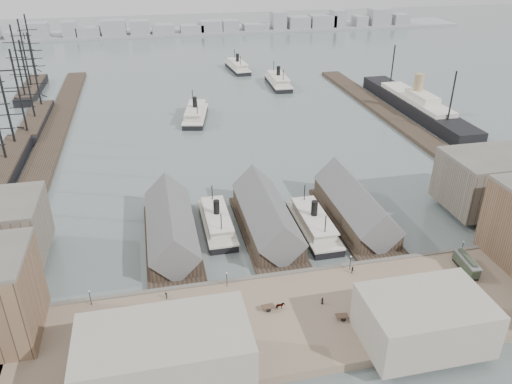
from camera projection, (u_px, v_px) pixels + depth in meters
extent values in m
plane|color=#53605F|center=(282.00, 267.00, 124.48)|extent=(900.00, 900.00, 0.00)
cube|color=#796552|center=(306.00, 318.00, 106.68)|extent=(180.00, 30.00, 2.00)
cube|color=#59544C|center=(288.00, 276.00, 119.44)|extent=(180.00, 1.20, 2.30)
cube|color=#2D231C|center=(51.00, 141.00, 197.76)|extent=(10.00, 220.00, 1.60)
cube|color=#2D231C|center=(401.00, 123.00, 217.05)|extent=(10.00, 180.00, 1.60)
cube|color=#2D231C|center=(172.00, 243.00, 133.09)|extent=(14.00, 42.00, 1.20)
cube|color=#2D231C|center=(171.00, 231.00, 132.53)|extent=(12.00, 36.00, 5.00)
cube|color=#59595B|center=(170.00, 223.00, 131.33)|extent=(12.60, 37.00, 12.60)
cube|color=#2D231C|center=(267.00, 232.00, 138.07)|extent=(14.00, 42.00, 1.20)
cube|color=#2D231C|center=(266.00, 221.00, 137.51)|extent=(12.00, 36.00, 5.00)
cube|color=#59595B|center=(266.00, 212.00, 136.31)|extent=(12.60, 37.00, 12.60)
cube|color=#2D231C|center=(355.00, 222.00, 143.05)|extent=(14.00, 42.00, 1.20)
cube|color=#2D231C|center=(354.00, 211.00, 142.49)|extent=(12.00, 36.00, 5.00)
cube|color=#59595B|center=(355.00, 203.00, 141.29)|extent=(12.60, 37.00, 12.60)
cube|color=#60564C|center=(493.00, 181.00, 146.12)|extent=(28.00, 20.00, 15.00)
cube|color=gray|center=(424.00, 320.00, 97.35)|extent=(24.00, 16.00, 10.00)
cube|color=gray|center=(165.00, 358.00, 87.32)|extent=(30.00, 16.00, 12.00)
cylinder|color=black|center=(90.00, 298.00, 108.04)|extent=(0.16, 0.16, 3.60)
sphere|color=beige|center=(89.00, 291.00, 107.17)|extent=(0.44, 0.44, 0.44)
cylinder|color=black|center=(227.00, 280.00, 113.79)|extent=(0.16, 0.16, 3.60)
sphere|color=beige|center=(227.00, 273.00, 112.91)|extent=(0.44, 0.44, 0.44)
cylinder|color=black|center=(350.00, 263.00, 119.53)|extent=(0.16, 0.16, 3.60)
sphere|color=beige|center=(351.00, 257.00, 118.66)|extent=(0.44, 0.44, 0.44)
cylinder|color=black|center=(462.00, 248.00, 125.28)|extent=(0.16, 0.16, 3.60)
sphere|color=beige|center=(464.00, 242.00, 124.40)|extent=(0.44, 0.44, 0.44)
cube|color=gray|center=(176.00, 31.00, 418.69)|extent=(500.00, 40.00, 2.00)
cube|color=gray|center=(16.00, 36.00, 385.15)|extent=(14.71, 14.00, 7.23)
cube|color=gray|center=(37.00, 31.00, 386.76)|extent=(17.63, 14.00, 13.23)
cube|color=gray|center=(70.00, 30.00, 391.37)|extent=(10.74, 14.00, 13.58)
cube|color=gray|center=(89.00, 33.00, 395.11)|extent=(18.06, 14.00, 8.64)
cube|color=gray|center=(114.00, 29.00, 397.86)|extent=(18.55, 14.00, 13.29)
cube|color=gray|center=(140.00, 28.00, 401.92)|extent=(15.33, 14.00, 12.47)
cube|color=gray|center=(163.00, 30.00, 406.31)|extent=(17.56, 14.00, 8.72)
cube|color=gray|center=(192.00, 29.00, 411.01)|extent=(18.76, 14.00, 7.63)
cube|color=gray|center=(211.00, 27.00, 413.43)|extent=(17.61, 14.00, 10.35)
cube|color=gray|center=(230.00, 26.00, 416.54)|extent=(13.38, 14.00, 10.30)
cube|color=gray|center=(255.00, 28.00, 421.49)|extent=(20.73, 14.00, 6.75)
cube|color=gray|center=(278.00, 21.00, 423.30)|extent=(11.51, 14.00, 15.57)
cube|color=gray|center=(298.00, 23.00, 427.70)|extent=(18.17, 14.00, 11.26)
cube|color=gray|center=(322.00, 22.00, 431.73)|extent=(21.81, 14.00, 11.83)
cube|color=gray|center=(338.00, 19.00, 433.54)|extent=(11.12, 14.00, 15.50)
cube|color=gray|center=(359.00, 22.00, 438.69)|extent=(10.90, 14.00, 10.29)
cube|color=gray|center=(379.00, 18.00, 440.92)|extent=(17.95, 14.00, 15.72)
cube|color=gray|center=(399.00, 20.00, 445.96)|extent=(14.21, 14.00, 10.51)
cube|color=black|center=(217.00, 226.00, 140.59)|extent=(7.52, 26.31, 1.69)
cube|color=beige|center=(217.00, 222.00, 140.03)|extent=(7.89, 26.31, 0.47)
cube|color=beige|center=(217.00, 218.00, 139.42)|extent=(6.11, 18.80, 2.07)
cube|color=beige|center=(217.00, 214.00, 138.81)|extent=(6.58, 20.68, 0.38)
cylinder|color=black|center=(216.00, 207.00, 137.86)|extent=(1.69, 1.69, 4.23)
cylinder|color=black|center=(212.00, 194.00, 145.28)|extent=(0.28, 0.28, 5.64)
cylinder|color=black|center=(221.00, 223.00, 130.62)|extent=(0.28, 0.28, 5.64)
cube|color=black|center=(313.00, 228.00, 139.32)|extent=(7.97, 27.88, 1.79)
cube|color=beige|center=(313.00, 224.00, 138.73)|extent=(8.36, 27.88, 0.50)
cube|color=beige|center=(314.00, 220.00, 138.09)|extent=(6.47, 19.92, 2.19)
cube|color=beige|center=(314.00, 215.00, 137.44)|extent=(6.97, 21.91, 0.40)
cylinder|color=black|center=(314.00, 209.00, 136.43)|extent=(1.79, 1.79, 4.48)
cylinder|color=black|center=(304.00, 194.00, 144.29)|extent=(0.30, 0.30, 5.97)
cylinder|color=black|center=(325.00, 226.00, 128.76)|extent=(0.30, 0.30, 5.97)
cube|color=black|center=(196.00, 117.00, 223.48)|extent=(14.63, 31.31, 1.94)
cube|color=beige|center=(195.00, 114.00, 222.84)|extent=(15.05, 31.40, 0.54)
cube|color=beige|center=(195.00, 111.00, 222.14)|extent=(11.28, 22.54, 2.37)
cube|color=beige|center=(195.00, 108.00, 221.45)|extent=(12.25, 24.76, 0.43)
cylinder|color=black|center=(195.00, 102.00, 220.35)|extent=(1.94, 1.94, 4.85)
cylinder|color=black|center=(193.00, 97.00, 228.86)|extent=(0.32, 0.32, 6.47)
cylinder|color=black|center=(197.00, 110.00, 212.05)|extent=(0.32, 0.32, 6.47)
cube|color=black|center=(278.00, 84.00, 272.50)|extent=(10.31, 31.91, 2.03)
cube|color=beige|center=(278.00, 81.00, 271.82)|extent=(10.76, 31.93, 0.56)
cube|color=beige|center=(278.00, 78.00, 271.10)|extent=(8.25, 22.83, 2.48)
cube|color=beige|center=(278.00, 76.00, 270.37)|extent=(8.91, 25.11, 0.45)
cylinder|color=black|center=(278.00, 71.00, 269.23)|extent=(2.03, 2.03, 5.07)
cylinder|color=black|center=(274.00, 67.00, 278.13)|extent=(0.34, 0.34, 6.76)
cylinder|color=black|center=(283.00, 76.00, 260.54)|extent=(0.34, 0.34, 6.76)
cube|color=black|center=(238.00, 69.00, 302.96)|extent=(11.06, 30.50, 1.92)
cube|color=beige|center=(238.00, 67.00, 302.32)|extent=(11.48, 30.53, 0.53)
cube|color=beige|center=(238.00, 64.00, 301.63)|extent=(8.73, 21.85, 2.35)
cube|color=beige|center=(238.00, 62.00, 300.95)|extent=(9.45, 24.03, 0.43)
cylinder|color=black|center=(237.00, 58.00, 299.86)|extent=(1.92, 1.92, 4.80)
cylinder|color=black|center=(235.00, 55.00, 308.29)|extent=(0.32, 0.32, 6.40)
cylinder|color=black|center=(240.00, 62.00, 291.64)|extent=(0.32, 0.32, 6.40)
cube|color=black|center=(3.00, 173.00, 168.93)|extent=(9.62, 66.25, 3.85)
cube|color=#2D231C|center=(1.00, 167.00, 167.90)|extent=(9.08, 59.63, 0.64)
cylinder|color=black|center=(4.00, 98.00, 180.07)|extent=(0.85, 0.85, 36.33)
cube|color=black|center=(36.00, 122.00, 215.76)|extent=(8.80, 50.85, 3.52)
cube|color=#2D231C|center=(35.00, 117.00, 214.82)|extent=(8.31, 45.76, 0.59)
cylinder|color=black|center=(19.00, 93.00, 192.14)|extent=(0.78, 0.78, 33.25)
cylinder|color=black|center=(27.00, 81.00, 207.56)|extent=(0.78, 0.78, 33.25)
cylinder|color=black|center=(35.00, 71.00, 222.99)|extent=(0.78, 0.78, 33.25)
cube|color=black|center=(32.00, 89.00, 260.04)|extent=(9.00, 50.01, 3.60)
cube|color=#2D231C|center=(31.00, 85.00, 259.07)|extent=(8.50, 45.01, 0.60)
cylinder|color=black|center=(18.00, 62.00, 236.48)|extent=(0.80, 0.80, 34.00)
cylinder|color=black|center=(25.00, 54.00, 251.65)|extent=(0.80, 0.80, 34.00)
cylinder|color=black|center=(31.00, 47.00, 266.82)|extent=(0.80, 0.80, 34.00)
cube|color=black|center=(415.00, 107.00, 230.98)|extent=(12.37, 90.39, 5.71)
cube|color=beige|center=(416.00, 99.00, 229.23)|extent=(10.47, 52.33, 1.90)
cube|color=beige|center=(422.00, 96.00, 224.01)|extent=(7.61, 19.03, 2.85)
cylinder|color=tan|center=(419.00, 84.00, 226.16)|extent=(4.19, 4.19, 9.51)
cube|color=black|center=(465.00, 269.00, 119.92)|extent=(2.91, 8.82, 0.73)
cube|color=#293527|center=(466.00, 264.00, 119.21)|extent=(3.04, 9.29, 2.37)
cube|color=#59595B|center=(467.00, 259.00, 118.60)|extent=(3.25, 9.67, 0.27)
imported|color=black|center=(141.00, 308.00, 106.81)|extent=(1.31, 1.17, 1.44)
cube|color=#3F2D21|center=(128.00, 309.00, 106.23)|extent=(2.60, 1.50, 0.25)
cylinder|color=black|center=(128.00, 313.00, 105.78)|extent=(1.10, 0.08, 1.10)
cylinder|color=black|center=(128.00, 308.00, 106.99)|extent=(1.10, 0.08, 1.10)
imported|color=black|center=(280.00, 306.00, 107.28)|extent=(1.99, 1.02, 1.63)
cube|color=#3F2D21|center=(268.00, 307.00, 106.91)|extent=(2.71, 1.69, 0.25)
cylinder|color=black|center=(269.00, 310.00, 106.46)|extent=(1.10, 0.16, 1.10)
cylinder|color=black|center=(268.00, 306.00, 107.69)|extent=(1.10, 0.16, 1.10)
imported|color=black|center=(353.00, 314.00, 105.13)|extent=(1.52, 1.71, 1.57)
cube|color=#3F2D21|center=(342.00, 316.00, 104.29)|extent=(2.77, 1.82, 0.25)
cylinder|color=black|center=(343.00, 320.00, 103.87)|extent=(1.10, 0.22, 1.10)
cylinder|color=black|center=(340.00, 315.00, 105.04)|extent=(1.10, 0.22, 1.10)
imported|color=black|center=(83.00, 317.00, 103.99)|extent=(0.70, 0.54, 1.82)
imported|color=black|center=(84.00, 358.00, 94.03)|extent=(0.92, 0.76, 1.72)
imported|color=black|center=(166.00, 296.00, 110.30)|extent=(0.94, 1.22, 1.67)
imported|color=black|center=(241.00, 331.00, 100.48)|extent=(1.03, 0.60, 1.65)
imported|color=black|center=(322.00, 301.00, 108.82)|extent=(0.80, 0.94, 1.63)
imported|color=black|center=(353.00, 301.00, 108.84)|extent=(0.67, 0.55, 1.63)
imported|color=black|center=(353.00, 270.00, 118.67)|extent=(0.89, 1.03, 1.82)
imported|color=black|center=(457.00, 310.00, 106.20)|extent=(1.19, 1.01, 1.60)
imported|color=black|center=(472.00, 267.00, 119.82)|extent=(0.95, 1.02, 1.69)
imported|color=black|center=(184.00, 317.00, 104.07)|extent=(1.23, 0.77, 1.83)
imported|color=black|center=(398.00, 291.00, 111.91)|extent=(0.93, 0.80, 1.63)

